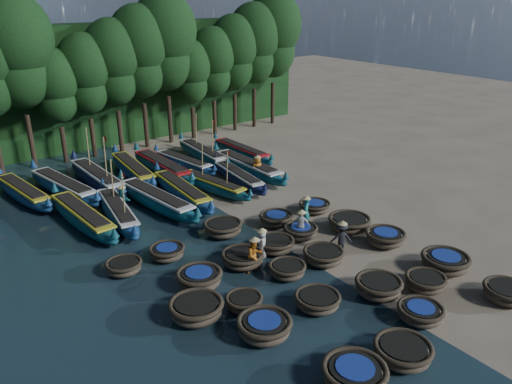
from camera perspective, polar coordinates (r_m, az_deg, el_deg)
ground at (r=26.85m, az=1.88°, el=-5.51°), size 120.00×120.00×0.00m
foliage_wall at (r=45.17m, az=-17.56°, el=11.54°), size 40.00×3.00×10.00m
coracle_1 at (r=18.05m, az=11.18°, el=-19.82°), size 2.46×2.46×0.81m
coracle_2 at (r=19.43m, az=16.43°, el=-17.09°), size 2.38×2.38×0.73m
coracle_3 at (r=21.64m, az=18.26°, el=-12.94°), size 1.92×1.92×0.67m
coracle_4 at (r=24.30m, az=26.72°, el=-10.19°), size 2.22×2.22×0.70m
coracle_5 at (r=19.74m, az=0.96°, el=-15.16°), size 2.67×2.67×0.80m
coracle_6 at (r=21.47m, az=7.02°, el=-12.19°), size 2.06×2.06×0.67m
coracle_7 at (r=22.65m, az=13.83°, el=-10.48°), size 2.15×2.15×0.82m
coracle_8 at (r=23.71m, az=18.80°, el=-9.69°), size 2.03×2.03×0.70m
coracle_9 at (r=25.44m, az=20.81°, el=-7.47°), size 2.32×2.32×0.85m
coracle_10 at (r=20.81m, az=-6.85°, el=-13.13°), size 2.28×2.28×0.82m
coracle_11 at (r=21.26m, az=-1.38°, el=-12.45°), size 1.77×1.77×0.64m
coracle_12 at (r=23.46m, az=3.59°, el=-8.84°), size 1.93×1.93×0.67m
coracle_13 at (r=24.70m, az=7.72°, el=-7.21°), size 2.36×2.36×0.74m
coracle_14 at (r=27.03m, az=14.55°, el=-5.02°), size 2.12×2.12×0.77m
coracle_15 at (r=22.69m, az=-6.51°, el=-9.79°), size 2.11×2.11×0.85m
coracle_16 at (r=24.30m, az=-1.54°, el=-7.55°), size 2.23×2.23×0.73m
coracle_17 at (r=25.52m, az=2.21°, el=-6.00°), size 1.98×1.98×0.73m
coracle_18 at (r=26.99m, az=5.13°, el=-4.49°), size 1.88×1.88×0.70m
coracle_19 at (r=28.21m, az=10.61°, el=-3.46°), size 2.38×2.38×0.79m
coracle_20 at (r=24.49m, az=-14.86°, el=-8.21°), size 2.12×2.12×0.65m
coracle_21 at (r=25.26m, az=-10.14°, el=-6.76°), size 1.81×1.81×0.67m
coracle_22 at (r=27.20m, az=-3.80°, el=-4.10°), size 2.15×2.15×0.79m
coracle_23 at (r=28.29m, az=2.32°, el=-3.08°), size 2.16×2.16×0.72m
coracle_24 at (r=30.22m, az=6.71°, el=-1.64°), size 1.96×1.96×0.63m
long_boat_2 at (r=29.82m, az=-19.22°, el=-2.67°), size 2.02×8.63×1.52m
long_boat_3 at (r=29.99m, az=-15.50°, el=-2.16°), size 2.63×7.88×3.39m
long_boat_4 at (r=30.98m, az=-11.33°, el=-0.88°), size 2.45×8.74×1.55m
long_boat_5 at (r=32.14m, az=-8.47°, el=0.13°), size 2.06×8.39×1.48m
long_boat_6 at (r=33.07m, az=-4.97°, el=0.79°), size 2.45×7.16×3.08m
long_boat_7 at (r=34.38m, az=-2.02°, el=1.71°), size 2.18×7.39×1.31m
long_boat_8 at (r=36.05m, az=-0.94°, el=2.86°), size 1.56×8.89×1.56m
long_boat_10 at (r=34.91m, az=-25.07°, el=-0.02°), size 2.50×8.09×1.44m
long_boat_11 at (r=34.71m, az=-21.13°, el=0.57°), size 3.00×8.78×1.57m
long_boat_12 at (r=35.63m, az=-17.73°, el=1.57°), size 1.74×9.03×3.83m
long_boat_13 at (r=36.67m, az=-13.89°, el=2.50°), size 2.31×8.56×1.51m
long_boat_14 at (r=36.71m, az=-10.66°, el=2.83°), size 1.63×8.88×1.56m
long_boat_15 at (r=37.76m, az=-8.25°, el=3.35°), size 2.34×7.22×1.29m
long_boat_16 at (r=39.53m, az=-6.10°, el=4.41°), size 2.06×8.29×3.53m
long_boat_17 at (r=39.91m, az=-1.66°, el=4.66°), size 1.45×7.95×1.40m
fisherman_0 at (r=24.78m, az=0.68°, el=-5.80°), size 0.78×0.89×1.73m
fisherman_1 at (r=28.04m, az=5.73°, el=-2.14°), size 0.78×0.75×2.00m
fisherman_2 at (r=23.57m, az=-0.17°, el=-7.14°), size 0.88×0.70×1.93m
fisherman_3 at (r=25.46m, az=9.74°, el=-5.17°), size 1.29×1.20×1.95m
fisherman_4 at (r=26.69m, az=5.18°, el=-3.67°), size 0.96×0.94×1.82m
fisherman_5 at (r=31.12m, az=-15.00°, el=-0.66°), size 0.52×1.44×1.75m
fisherman_6 at (r=34.83m, az=0.17°, el=2.77°), size 0.90×0.62×1.98m
tree_4 at (r=39.49m, az=-25.81°, el=14.47°), size 5.34×5.34×12.58m
tree_5 at (r=40.37m, az=-21.97°, el=11.26°), size 3.68×3.68×8.68m
tree_6 at (r=40.94m, az=-18.98°, el=12.74°), size 4.09×4.09×9.65m
tree_7 at (r=41.63m, az=-16.04°, el=14.14°), size 4.51×4.51×10.63m
tree_8 at (r=42.45m, az=-13.18°, el=15.46°), size 4.92×4.92×11.60m
tree_9 at (r=43.39m, az=-10.39°, el=16.70°), size 5.34×5.34×12.58m
tree_10 at (r=44.79m, az=-7.48°, el=13.53°), size 3.68×3.68×8.68m
tree_11 at (r=45.88m, az=-4.96°, el=14.68°), size 4.09×4.09×9.65m
tree_12 at (r=47.07m, az=-2.54°, el=15.74°), size 4.51×4.51×10.63m
tree_13 at (r=48.35m, az=-0.22°, el=16.73°), size 4.92×4.92×11.60m
tree_14 at (r=49.71m, az=2.00°, el=17.64°), size 5.34×5.34×12.58m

